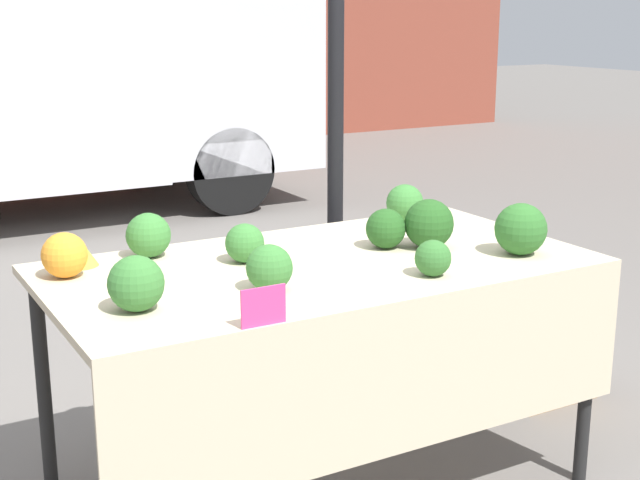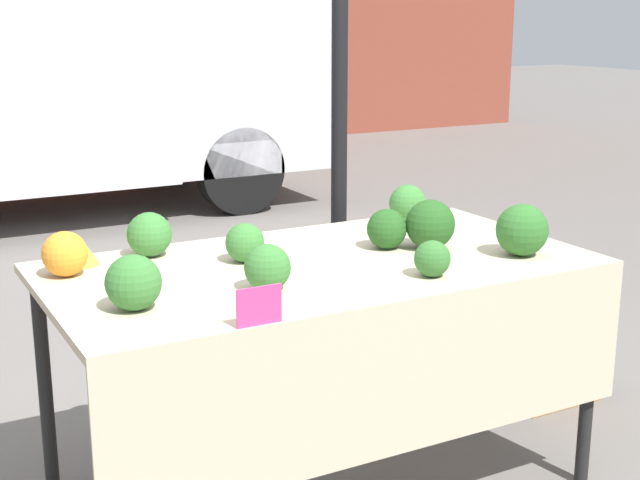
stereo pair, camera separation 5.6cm
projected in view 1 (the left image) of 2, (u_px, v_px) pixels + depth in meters
The scene contains 15 objects.
tent_pole at pixel (335, 145), 3.86m from camera, with size 0.07×0.07×2.31m.
market_table at pixel (330, 295), 3.06m from camera, with size 1.88×0.99×0.87m.
orange_cauliflower at pixel (65, 255), 2.90m from camera, with size 0.15×0.15×0.15m.
romanesco_head at pixel (79, 251), 3.04m from camera, with size 0.13×0.13×0.10m.
broccoli_head_0 at pixel (429, 224), 3.26m from camera, with size 0.18×0.18×0.18m.
broccoli_head_1 at pixel (521, 229), 3.17m from camera, with size 0.19×0.19×0.19m.
broccoli_head_2 at pixel (148, 235), 3.14m from camera, with size 0.16×0.16×0.16m.
broccoli_head_3 at pixel (136, 284), 2.57m from camera, with size 0.17×0.17×0.17m.
broccoli_head_4 at pixel (245, 243), 3.08m from camera, with size 0.14×0.14×0.14m.
broccoli_head_5 at pixel (386, 229), 3.26m from camera, with size 0.15×0.15×0.15m.
broccoli_head_6 at pixel (405, 203), 3.69m from camera, with size 0.15×0.15×0.15m.
broccoli_head_7 at pixel (433, 258), 2.92m from camera, with size 0.12×0.12×0.12m.
broccoli_head_8 at pixel (269, 268), 2.77m from camera, with size 0.15×0.15×0.15m.
price_sign at pixel (263, 306), 2.46m from camera, with size 0.14×0.01×0.11m.
produce_crate at pixel (544, 363), 4.06m from camera, with size 0.41×0.28×0.32m.
Camera 1 is at (-1.47, -2.59, 1.72)m, focal length 50.00 mm.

